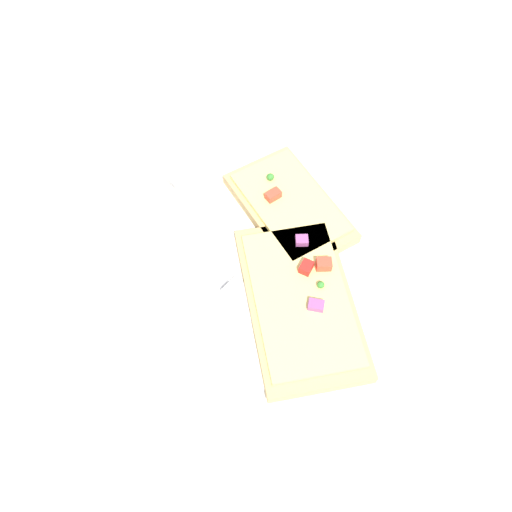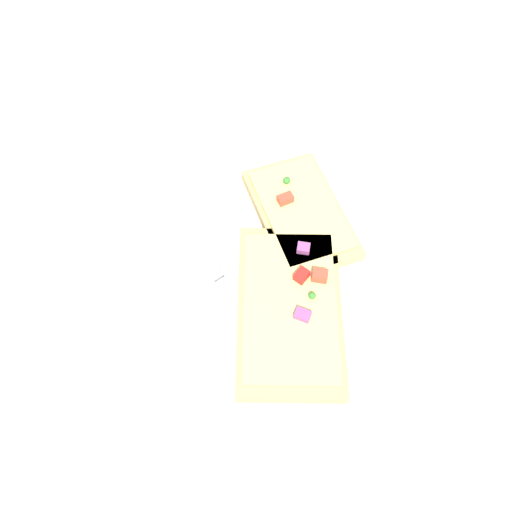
# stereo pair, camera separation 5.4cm
# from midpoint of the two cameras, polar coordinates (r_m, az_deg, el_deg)

# --- Properties ---
(ground_plane) EXTENTS (4.00, 4.00, 0.00)m
(ground_plane) POSITION_cam_midpoint_polar(r_m,az_deg,el_deg) (0.56, 2.76, -1.37)
(ground_plane) COLOR beige
(plate) EXTENTS (0.28, 0.28, 0.01)m
(plate) POSITION_cam_midpoint_polar(r_m,az_deg,el_deg) (0.56, 2.78, -1.07)
(plate) COLOR white
(plate) RESTS_ON ground
(fork) EXTENTS (0.19, 0.11, 0.01)m
(fork) POSITION_cam_midpoint_polar(r_m,az_deg,el_deg) (0.54, -2.16, -1.83)
(fork) COLOR #B7B7BC
(fork) RESTS_ON plate
(knife) EXTENTS (0.19, 0.11, 0.01)m
(knife) POSITION_cam_midpoint_polar(r_m,az_deg,el_deg) (0.59, -0.29, 5.53)
(knife) COLOR #B7B7BC
(knife) RESTS_ON plate
(pizza_slice_main) EXTENTS (0.18, 0.22, 0.03)m
(pizza_slice_main) POSITION_cam_midpoint_polar(r_m,az_deg,el_deg) (0.52, 6.89, -6.12)
(pizza_slice_main) COLOR tan
(pizza_slice_main) RESTS_ON plate
(pizza_slice_corner) EXTENTS (0.17, 0.17, 0.03)m
(pizza_slice_corner) POSITION_cam_midpoint_polar(r_m,az_deg,el_deg) (0.58, 7.78, 4.69)
(pizza_slice_corner) COLOR tan
(pizza_slice_corner) RESTS_ON plate
(crumb_scatter) EXTENTS (0.01, 0.07, 0.01)m
(crumb_scatter) POSITION_cam_midpoint_polar(r_m,az_deg,el_deg) (0.56, 3.37, 1.43)
(crumb_scatter) COLOR tan
(crumb_scatter) RESTS_ON plate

